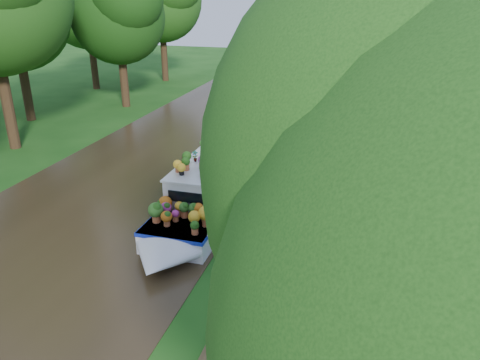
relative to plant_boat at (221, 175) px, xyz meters
name	(u,v)px	position (x,y,z in m)	size (l,w,h in m)	color
ground	(268,215)	(2.25, -1.26, -0.85)	(100.00, 100.00, 0.00)	#164611
canal_water	(123,196)	(-3.75, -1.26, -0.84)	(10.00, 100.00, 0.02)	black
towpath	(301,218)	(3.45, -1.26, -0.84)	(2.20, 100.00, 0.03)	#41351E
plant_boat	(221,175)	(0.00, 0.00, 0.00)	(2.29, 13.52, 2.28)	silver
tree_near_overhang	(396,23)	(6.04, 1.80, 5.75)	(5.52, 5.28, 8.99)	black
tree_near_mid	(404,13)	(6.73, 13.82, 5.58)	(6.90, 6.60, 9.40)	black
tree_far_c	(118,9)	(-11.27, 12.82, 5.67)	(7.13, 6.82, 9.59)	black
tree_far_g	(13,6)	(-15.27, 7.83, 5.93)	(7.36, 7.04, 9.95)	black
second_boat	(305,89)	(0.39, 19.62, -0.28)	(2.82, 7.51, 1.41)	black
sandwich_board	(278,359)	(4.17, -8.81, -0.38)	(0.66, 0.68, 0.97)	#A51B0B
pedestrian_pink	(334,90)	(2.75, 18.00, 0.07)	(0.65, 0.43, 1.78)	#EB6081
verge_plant	(258,214)	(1.98, -1.71, -0.65)	(0.36, 0.31, 0.40)	#266A20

